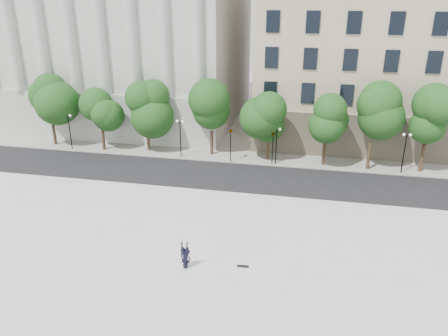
{
  "coord_description": "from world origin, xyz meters",
  "views": [
    {
      "loc": [
        8.36,
        -20.9,
        17.33
      ],
      "look_at": [
        2.11,
        10.0,
        4.4
      ],
      "focal_mm": 35.0,
      "sensor_mm": 36.0,
      "label": 1
    }
  ],
  "objects_px": {
    "traffic_light_west": "(231,129)",
    "skateboard": "(243,266)",
    "traffic_light_east": "(273,132)",
    "person_lying": "(186,264)"
  },
  "relations": [
    {
      "from": "traffic_light_west",
      "to": "person_lying",
      "type": "relative_size",
      "value": 2.23
    },
    {
      "from": "traffic_light_west",
      "to": "traffic_light_east",
      "type": "distance_m",
      "value": 4.49
    },
    {
      "from": "traffic_light_east",
      "to": "skateboard",
      "type": "xyz_separation_m",
      "value": [
        -0.02,
        -19.38,
        -3.27
      ]
    },
    {
      "from": "traffic_light_east",
      "to": "person_lying",
      "type": "bearing_deg",
      "value": -100.26
    },
    {
      "from": "person_lying",
      "to": "skateboard",
      "type": "bearing_deg",
      "value": 13.62
    },
    {
      "from": "skateboard",
      "to": "traffic_light_west",
      "type": "bearing_deg",
      "value": 99.45
    },
    {
      "from": "traffic_light_west",
      "to": "traffic_light_east",
      "type": "bearing_deg",
      "value": 0.0
    },
    {
      "from": "traffic_light_west",
      "to": "skateboard",
      "type": "xyz_separation_m",
      "value": [
        4.47,
        -19.38,
        -3.26
      ]
    },
    {
      "from": "traffic_light_west",
      "to": "person_lying",
      "type": "distance_m",
      "value": 20.47
    },
    {
      "from": "person_lying",
      "to": "skateboard",
      "type": "relative_size",
      "value": 2.48
    }
  ]
}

